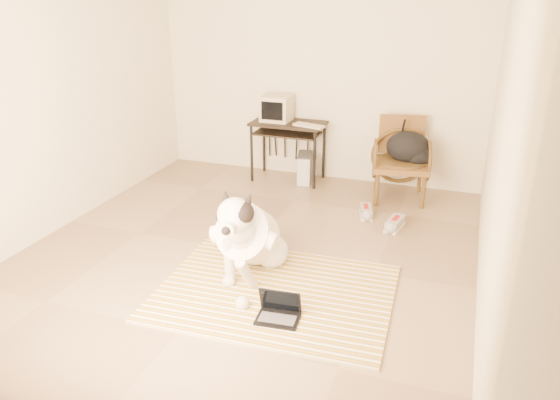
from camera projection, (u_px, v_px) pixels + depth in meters
The scene contains 16 objects.
floor at pixel (249, 251), 5.05m from camera, with size 4.50×4.50×0.00m, color #8B7355.
wall_back at pixel (319, 68), 6.50m from camera, with size 4.50×4.50×0.00m, color beige.
wall_front at pixel (60, 205), 2.57m from camera, with size 4.50×4.50×0.00m, color beige.
wall_left at pixel (51, 92), 5.16m from camera, with size 4.50×4.50×0.00m, color beige.
wall_right at pixel (502, 127), 3.92m from camera, with size 4.50×4.50×0.00m, color beige.
rug at pixel (275, 292), 4.36m from camera, with size 1.91×1.50×0.02m.
dog at pixel (248, 237), 4.52m from camera, with size 0.58×1.20×0.88m.
laptop at pixel (279, 311), 4.00m from camera, with size 0.33×0.25×0.22m.
computer_desk at pixel (288, 131), 6.61m from camera, with size 0.88×0.50×0.73m.
crt_monitor at pixel (277, 108), 6.60m from camera, with size 0.34×0.33×0.31m.
desk_keyboard at pixel (309, 126), 6.39m from camera, with size 0.37×0.14×0.02m, color #C3B499.
pc_tower at pixel (304, 168), 6.71m from camera, with size 0.24×0.41×0.36m.
rattan_chair at pixel (401, 159), 6.14m from camera, with size 0.70×0.68×0.91m.
backpack at pixel (410, 149), 6.06m from camera, with size 0.51×0.40×0.36m.
sneaker_left at pixel (366, 212), 5.79m from camera, with size 0.19×0.32×0.10m.
sneaker_right at pixel (395, 224), 5.49m from camera, with size 0.18×0.33×0.11m.
Camera 1 is at (1.78, -4.14, 2.34)m, focal length 35.00 mm.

